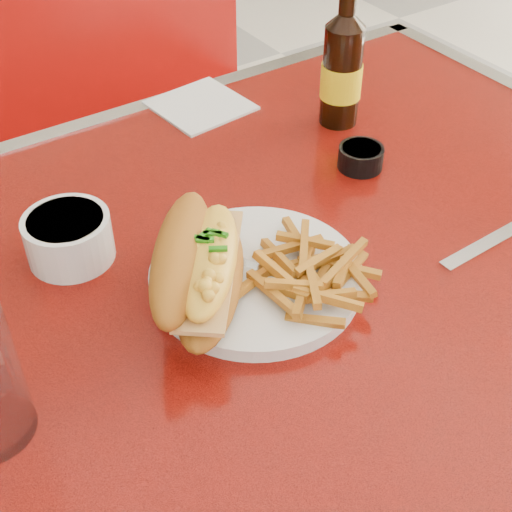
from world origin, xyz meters
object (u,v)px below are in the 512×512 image
dinner_plate (256,277)px  fork (218,253)px  mac_hoagie (199,265)px  gravy_ramekin (69,237)px  booth_bench_far (54,230)px  beer_bottle (342,67)px  diner_table (246,362)px  sauce_cup_right (361,156)px

dinner_plate → fork: bearing=109.5°
mac_hoagie → gravy_ramekin: size_ratio=1.70×
booth_bench_far → dinner_plate: 0.97m
mac_hoagie → beer_bottle: size_ratio=0.97×
booth_bench_far → beer_bottle: 0.89m
diner_table → booth_bench_far: (0.00, 0.81, -0.32)m
dinner_plate → gravy_ramekin: size_ratio=1.86×
sauce_cup_right → beer_bottle: beer_bottle is taller
booth_bench_far → fork: (-0.02, -0.79, 0.50)m
fork → dinner_plate: bearing=173.3°
booth_bench_far → fork: booth_bench_far is taller
diner_table → fork: bearing=133.0°
booth_bench_far → dinner_plate: booth_bench_far is taller
booth_bench_far → gravy_ramekin: size_ratio=9.14×
dinner_plate → sauce_cup_right: bearing=24.9°
diner_table → fork: 0.18m
gravy_ramekin → dinner_plate: bearing=-46.0°
diner_table → dinner_plate: dinner_plate is taller
mac_hoagie → sauce_cup_right: mac_hoagie is taller
diner_table → mac_hoagie: (-0.07, -0.02, 0.22)m
sauce_cup_right → fork: bearing=-166.3°
dinner_plate → gravy_ramekin: (-0.15, 0.16, 0.02)m
dinner_plate → beer_bottle: 0.38m
dinner_plate → fork: size_ratio=1.65×
sauce_cup_right → booth_bench_far: bearing=108.5°
diner_table → fork: (-0.02, 0.02, 0.18)m
booth_bench_far → sauce_cup_right: 0.91m
dinner_plate → mac_hoagie: mac_hoagie is taller
gravy_ramekin → beer_bottle: 0.46m
fork → gravy_ramekin: 0.17m
diner_table → fork: size_ratio=8.31×
booth_bench_far → dinner_plate: bearing=-90.2°
diner_table → sauce_cup_right: size_ratio=15.89×
dinner_plate → diner_table: bearing=84.0°
sauce_cup_right → diner_table: bearing=-160.5°
gravy_ramekin → mac_hoagie: bearing=-60.6°
booth_bench_far → sauce_cup_right: bearing=-71.5°
diner_table → gravy_ramekin: 0.28m
booth_bench_far → gravy_ramekin: bearing=-102.7°
dinner_plate → sauce_cup_right: sauce_cup_right is taller
dinner_plate → mac_hoagie: (-0.07, 0.01, 0.05)m
booth_bench_far → sauce_cup_right: size_ratio=15.50×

